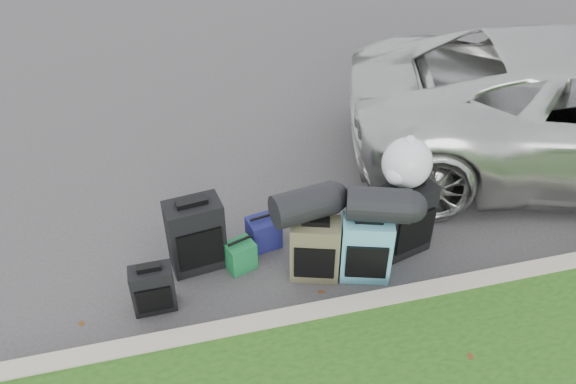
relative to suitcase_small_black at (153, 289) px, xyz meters
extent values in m
plane|color=#383535|center=(1.50, 0.49, -0.23)|extent=(120.00, 120.00, 0.00)
cube|color=#9E937F|center=(1.50, -0.51, -0.16)|extent=(120.00, 0.18, 0.15)
cube|color=black|center=(0.00, 0.00, 0.00)|extent=(0.37, 0.21, 0.46)
cube|color=black|center=(0.44, 0.46, 0.14)|extent=(0.56, 0.38, 0.75)
cube|color=#43402B|center=(1.51, 0.06, 0.08)|extent=(0.52, 0.41, 0.63)
cube|color=teal|center=(1.97, -0.06, 0.10)|extent=(0.53, 0.40, 0.66)
cube|color=black|center=(2.46, 0.19, 0.16)|extent=(0.58, 0.44, 0.78)
cube|color=#176933|center=(0.84, 0.32, -0.08)|extent=(0.32, 0.29, 0.30)
cube|color=#171952|center=(1.12, 0.58, -0.07)|extent=(0.35, 0.30, 0.33)
cylinder|color=black|center=(1.42, 0.16, 0.55)|extent=(0.63, 0.41, 0.31)
cylinder|color=black|center=(2.05, -0.04, 0.59)|extent=(0.64, 0.49, 0.32)
sphere|color=silver|center=(2.42, 0.25, 0.78)|extent=(0.47, 0.47, 0.47)
camera|label=1|loc=(0.31, -3.65, 3.64)|focal=35.00mm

